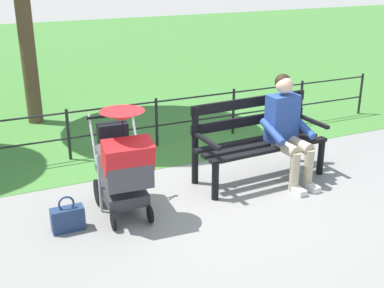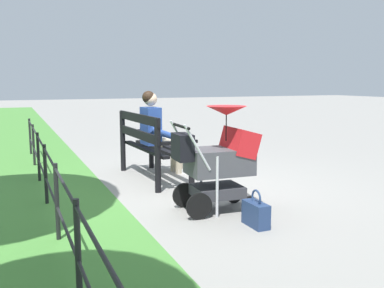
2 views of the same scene
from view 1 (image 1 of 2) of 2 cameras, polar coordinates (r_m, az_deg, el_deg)
The scene contains 7 objects.
ground_plane at distance 5.78m, azimuth 1.67°, elevation -5.34°, with size 60.00×60.00×0.00m, color gray.
grass_lawn at distance 13.88m, azimuth -14.83°, elevation 9.55°, with size 40.00×16.00×0.01m, color #478438.
park_bench at distance 6.00m, azimuth 7.44°, elevation 0.93°, with size 1.62×0.67×0.96m.
person_on_bench at distance 5.92m, azimuth 10.88°, elevation 2.01°, with size 0.55×0.74×1.28m.
stroller at distance 5.08m, azimuth -7.93°, elevation -2.00°, with size 0.55×0.91×1.15m.
handbag at distance 5.09m, azimuth -14.06°, elevation -8.28°, with size 0.32×0.14×0.37m.
park_fence at distance 7.09m, azimuth -2.04°, elevation 3.31°, with size 7.43×0.04×0.70m.
Camera 1 is at (2.32, 4.65, 2.55)m, focal length 46.50 mm.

